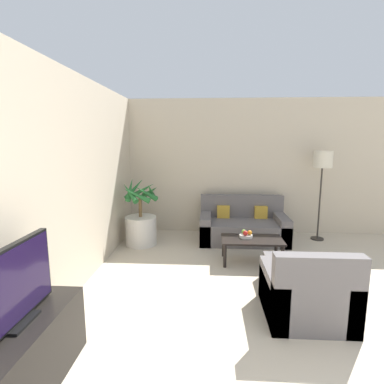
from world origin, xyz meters
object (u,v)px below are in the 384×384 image
at_px(potted_palm, 141,223).
at_px(floor_lamp, 323,164).
at_px(armchair, 307,294).
at_px(sofa_loveseat, 243,227).
at_px(television, 15,285).
at_px(coffee_table, 252,242).
at_px(orange_fruit, 250,233).
at_px(fruit_bowl, 246,236).
at_px(tv_console, 22,358).
at_px(ottoman, 291,271).
at_px(apple_red, 245,233).
at_px(apple_green, 244,232).

relative_size(potted_palm, floor_lamp, 0.72).
height_order(potted_palm, armchair, potted_palm).
height_order(sofa_loveseat, floor_lamp, floor_lamp).
bearing_deg(sofa_loveseat, television, -118.95).
bearing_deg(coffee_table, orange_fruit, 120.78).
xyz_separation_m(fruit_bowl, orange_fruit, (0.06, -0.00, 0.06)).
distance_m(tv_console, floor_lamp, 5.25).
distance_m(fruit_bowl, orange_fruit, 0.08).
distance_m(floor_lamp, orange_fruit, 2.10).
bearing_deg(television, floor_lamp, 47.47).
bearing_deg(floor_lamp, sofa_loveseat, -174.70).
distance_m(tv_console, sofa_loveseat, 4.15).
bearing_deg(ottoman, coffee_table, 121.04).
distance_m(apple_red, armchair, 1.57).
relative_size(coffee_table, armchair, 1.10).
relative_size(sofa_loveseat, fruit_bowl, 7.87).
bearing_deg(floor_lamp, tv_console, -132.56).
xyz_separation_m(floor_lamp, fruit_bowl, (-1.51, -1.14, -1.05)).
xyz_separation_m(television, orange_fruit, (2.01, 2.63, -0.40)).
height_order(floor_lamp, orange_fruit, floor_lamp).
relative_size(floor_lamp, apple_green, 24.60).
bearing_deg(tv_console, floor_lamp, 47.44).
relative_size(tv_console, orange_fruit, 15.69).
bearing_deg(apple_green, television, -125.57).
distance_m(floor_lamp, apple_red, 2.17).
height_order(coffee_table, orange_fruit, orange_fruit).
bearing_deg(tv_console, apple_red, 53.20).
bearing_deg(floor_lamp, potted_palm, -171.78).
relative_size(floor_lamp, fruit_bowl, 8.26).
bearing_deg(apple_red, orange_fruit, 28.39).
bearing_deg(apple_green, fruit_bowl, -59.67).
distance_m(tv_console, coffee_table, 3.29).
bearing_deg(apple_green, armchair, -72.58).
xyz_separation_m(orange_fruit, armchair, (0.41, -1.52, -0.20)).
height_order(orange_fruit, armchair, armchair).
distance_m(apple_red, apple_green, 0.09).
bearing_deg(apple_green, ottoman, -56.27).
relative_size(potted_palm, orange_fruit, 16.83).
bearing_deg(apple_green, orange_fruit, -32.54).
xyz_separation_m(fruit_bowl, apple_red, (-0.01, -0.04, 0.06)).
bearing_deg(fruit_bowl, coffee_table, -32.71).
bearing_deg(fruit_bowl, television, -126.51).
bearing_deg(potted_palm, floor_lamp, 8.22).
distance_m(fruit_bowl, apple_green, 0.08).
height_order(apple_green, armchair, armchair).
bearing_deg(orange_fruit, armchair, -74.98).
relative_size(apple_green, ottoman, 0.11).
relative_size(television, coffee_table, 0.90).
distance_m(television, orange_fruit, 3.33).
height_order(tv_console, ottoman, tv_console).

